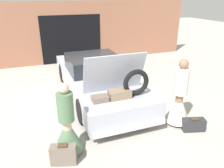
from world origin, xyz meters
TOP-DOWN VIEW (x-y plane):
  - ground_plane at (0.00, 0.00)m, footprint 40.00×40.00m
  - garage_wall_back at (0.00, 4.04)m, footprint 12.00×0.14m
  - car at (0.00, 0.01)m, footprint 1.91×5.18m
  - person_left at (-1.39, -2.53)m, footprint 0.61×0.61m
  - person_right at (1.39, -2.41)m, footprint 0.63×0.63m
  - suitcase_beside_left_person at (-1.55, -2.85)m, footprint 0.53×0.34m
  - suitcase_beside_right_person at (1.57, -2.83)m, footprint 0.57×0.36m

SIDE VIEW (x-z plane):
  - ground_plane at x=0.00m, z-range 0.00..0.00m
  - suitcase_beside_right_person at x=1.57m, z-range -0.01..0.32m
  - suitcase_beside_left_person at x=-1.55m, z-range -0.01..0.42m
  - person_left at x=-1.39m, z-range -0.23..1.32m
  - car at x=0.00m, z-range -0.32..1.44m
  - person_right at x=1.39m, z-range -0.24..1.45m
  - garage_wall_back at x=0.00m, z-range -0.01..2.79m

